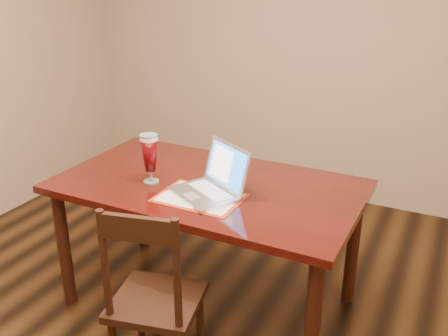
% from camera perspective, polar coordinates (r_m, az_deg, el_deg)
% --- Properties ---
extents(room_shell, '(4.51, 5.01, 2.71)m').
position_cam_1_polar(room_shell, '(2.00, -8.11, 16.21)').
color(room_shell, '#CBAC87').
rests_on(room_shell, ground).
extents(dining_table, '(1.73, 0.98, 1.10)m').
position_cam_1_polar(dining_table, '(2.89, -2.00, -3.36)').
color(dining_table, '#460A09').
rests_on(dining_table, ground).
extents(dining_chair, '(0.50, 0.48, 0.99)m').
position_cam_1_polar(dining_chair, '(2.51, -8.03, -14.71)').
color(dining_chair, black).
rests_on(dining_chair, ground).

